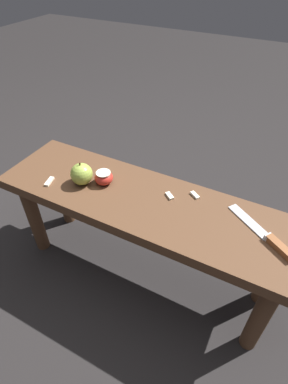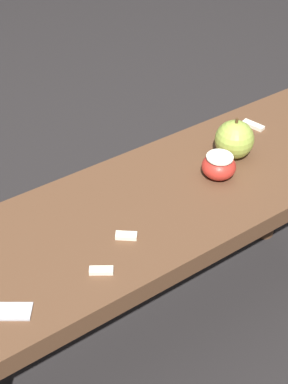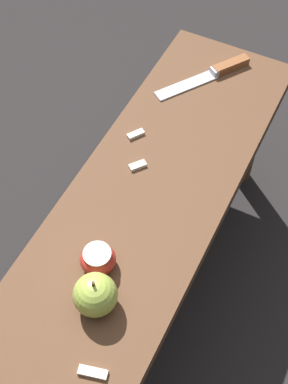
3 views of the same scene
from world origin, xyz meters
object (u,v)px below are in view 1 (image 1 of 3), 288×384
(knife, at_px, (270,239))
(apple_cut, at_px, (104,178))
(wooden_bench, at_px, (142,214))
(apple_whole, at_px, (82,174))

(knife, distance_m, apple_cut, 0.58)
(apple_cut, bearing_deg, knife, 179.90)
(wooden_bench, xyz_separation_m, apple_whole, (0.23, 0.02, 0.11))
(wooden_bench, distance_m, apple_whole, 0.26)
(knife, height_order, apple_whole, apple_whole)
(wooden_bench, xyz_separation_m, knife, (-0.42, -0.01, 0.08))
(knife, xyz_separation_m, apple_whole, (0.65, 0.03, 0.03))
(knife, bearing_deg, apple_whole, 37.52)
(knife, distance_m, apple_whole, 0.65)
(apple_whole, distance_m, apple_cut, 0.08)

